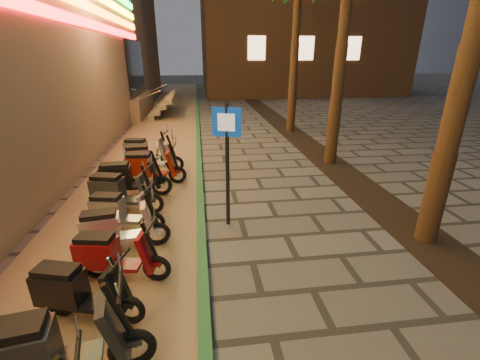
{
  "coord_description": "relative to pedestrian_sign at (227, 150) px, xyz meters",
  "views": [
    {
      "loc": [
        -0.85,
        -3.1,
        3.49
      ],
      "look_at": [
        -0.09,
        2.71,
        1.2
      ],
      "focal_mm": 24.0,
      "sensor_mm": 36.0,
      "label": 1
    }
  ],
  "objects": [
    {
      "name": "scooter_6",
      "position": [
        -2.05,
        -1.62,
        -1.24
      ],
      "size": [
        1.53,
        0.66,
        1.07
      ],
      "rotation": [
        0.0,
        0.0,
        -0.18
      ],
      "color": "black",
      "rests_on": "ground"
    },
    {
      "name": "ground",
      "position": [
        0.3,
        -3.14,
        -1.7
      ],
      "size": [
        120.0,
        120.0,
        0.0
      ],
      "primitive_type": "plane",
      "color": "#474442",
      "rests_on": "ground"
    },
    {
      "name": "planting_strip",
      "position": [
        3.9,
        1.86,
        -1.69
      ],
      "size": [
        1.2,
        40.0,
        0.02
      ],
      "primitive_type": "cube",
      "color": "black",
      "rests_on": "ground"
    },
    {
      "name": "scooter_11",
      "position": [
        -2.02,
        2.67,
        -1.19
      ],
      "size": [
        1.69,
        0.6,
        1.19
      ],
      "rotation": [
        0.0,
        0.0,
        -0.09
      ],
      "color": "black",
      "rests_on": "ground"
    },
    {
      "name": "scooter_9",
      "position": [
        -2.48,
        0.94,
        -1.18
      ],
      "size": [
        1.7,
        0.82,
        1.2
      ],
      "rotation": [
        0.0,
        0.0,
        -0.24
      ],
      "color": "black",
      "rests_on": "ground"
    },
    {
      "name": "scooter_4",
      "position": [
        -2.28,
        -3.47,
        -1.16
      ],
      "size": [
        1.8,
        0.76,
        1.26
      ],
      "rotation": [
        0.0,
        0.0,
        0.17
      ],
      "color": "black",
      "rests_on": "ground"
    },
    {
      "name": "scooter_12",
      "position": [
        -2.17,
        3.45,
        -1.17
      ],
      "size": [
        1.75,
        0.67,
        1.23
      ],
      "rotation": [
        0.0,
        0.0,
        0.11
      ],
      "color": "black",
      "rests_on": "ground"
    },
    {
      "name": "scooter_8",
      "position": [
        -2.28,
        0.0,
        -1.24
      ],
      "size": [
        1.53,
        0.7,
        1.08
      ],
      "rotation": [
        0.0,
        0.0,
        -0.21
      ],
      "color": "black",
      "rests_on": "ground"
    },
    {
      "name": "pedestrian_sign",
      "position": [
        0.0,
        0.0,
        0.0
      ],
      "size": [
        0.56,
        0.2,
        2.63
      ],
      "rotation": [
        0.0,
        0.0,
        -0.29
      ],
      "color": "black",
      "rests_on": "ground"
    },
    {
      "name": "scooter_10",
      "position": [
        -2.43,
        1.73,
        -1.16
      ],
      "size": [
        1.78,
        0.62,
        1.25
      ],
      "rotation": [
        0.0,
        0.0,
        0.05
      ],
      "color": "black",
      "rests_on": "ground"
    },
    {
      "name": "scooter_13",
      "position": [
        -2.4,
        4.35,
        -1.18
      ],
      "size": [
        1.7,
        0.75,
        1.2
      ],
      "rotation": [
        0.0,
        0.0,
        -0.19
      ],
      "color": "black",
      "rests_on": "ground"
    },
    {
      "name": "scooter_5",
      "position": [
        -2.32,
        -2.44,
        -1.23
      ],
      "size": [
        1.53,
        0.77,
        1.08
      ],
      "rotation": [
        0.0,
        0.0,
        -0.27
      ],
      "color": "black",
      "rests_on": "ground"
    },
    {
      "name": "scooter_7",
      "position": [
        -2.18,
        -0.77,
        -1.22
      ],
      "size": [
        1.59,
        0.64,
        1.12
      ],
      "rotation": [
        0.0,
        0.0,
        0.14
      ],
      "color": "black",
      "rests_on": "ground"
    },
    {
      "name": "green_curb",
      "position": [
        -0.6,
        6.86,
        -1.65
      ],
      "size": [
        0.18,
        60.0,
        0.1
      ],
      "primitive_type": "cube",
      "color": "#246033",
      "rests_on": "ground"
    },
    {
      "name": "parking_strip",
      "position": [
        -2.3,
        6.86,
        -1.7
      ],
      "size": [
        3.4,
        60.0,
        0.01
      ],
      "primitive_type": "cube",
      "color": "#8C7251",
      "rests_on": "ground"
    }
  ]
}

